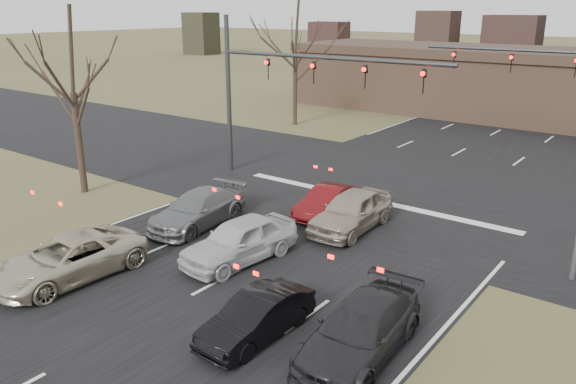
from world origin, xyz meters
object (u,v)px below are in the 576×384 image
object	(u,v)px
building	(556,86)
car_red_ahead	(327,202)
car_silver_ahead	(351,211)
car_charcoal_sedan	(360,330)
car_black_hatch	(257,317)
car_white_sedan	(240,240)
car_grey_ahead	(198,209)
mast_arm_near	(278,79)
car_silver_suv	(69,259)

from	to	relation	value
building	car_red_ahead	distance (m)	28.01
car_red_ahead	car_silver_ahead	world-z (taller)	car_silver_ahead
car_charcoal_sedan	car_black_hatch	bearing A→B (deg)	-162.93
car_white_sedan	car_black_hatch	size ratio (longest dim) A/B	1.23
car_white_sedan	car_grey_ahead	bearing A→B (deg)	164.22
building	mast_arm_near	xyz separation A→B (m)	(-7.23, -25.00, 2.41)
car_black_hatch	mast_arm_near	bearing A→B (deg)	126.68
car_red_ahead	car_charcoal_sedan	bearing A→B (deg)	-55.28
car_charcoal_sedan	building	bearing A→B (deg)	92.29
building	car_silver_ahead	distance (m)	28.62
car_silver_suv	car_grey_ahead	size ratio (longest dim) A/B	1.05
car_grey_ahead	car_red_ahead	world-z (taller)	car_grey_ahead
car_black_hatch	car_charcoal_sedan	distance (m)	2.73
car_silver_suv	car_white_sedan	bearing A→B (deg)	53.53
building	car_charcoal_sedan	world-z (taller)	building
car_white_sedan	building	bearing A→B (deg)	92.67
mast_arm_near	car_grey_ahead	world-z (taller)	mast_arm_near
car_silver_suv	car_charcoal_sedan	xyz separation A→B (m)	(9.56, 1.95, -0.01)
car_grey_ahead	car_silver_ahead	bearing A→B (deg)	26.96
building	car_charcoal_sedan	xyz separation A→B (m)	(3.56, -35.65, -1.99)
car_charcoal_sedan	car_red_ahead	bearing A→B (deg)	124.35
car_silver_suv	car_silver_ahead	size ratio (longest dim) A/B	1.09
car_silver_suv	car_red_ahead	bearing A→B (deg)	73.16
car_white_sedan	car_red_ahead	xyz separation A→B (m)	(0.00, 5.50, -0.14)
car_black_hatch	car_silver_ahead	distance (m)	8.29
mast_arm_near	car_red_ahead	distance (m)	7.09
car_black_hatch	car_silver_ahead	size ratio (longest dim) A/B	0.80
building	car_white_sedan	bearing A→B (deg)	-94.29
mast_arm_near	car_white_sedan	bearing A→B (deg)	-60.39
car_charcoal_sedan	car_silver_ahead	distance (m)	8.40
building	car_charcoal_sedan	distance (m)	35.88
mast_arm_near	car_red_ahead	size ratio (longest dim) A/B	3.24
car_charcoal_sedan	car_silver_ahead	world-z (taller)	car_silver_ahead
car_grey_ahead	car_red_ahead	xyz separation A→B (m)	(3.55, 4.01, -0.07)
car_silver_suv	car_silver_ahead	bearing A→B (deg)	63.52
car_red_ahead	car_silver_ahead	bearing A→B (deg)	-27.37
car_charcoal_sedan	car_silver_suv	bearing A→B (deg)	-171.90
mast_arm_near	car_grey_ahead	size ratio (longest dim) A/B	2.58
car_white_sedan	car_silver_ahead	world-z (taller)	car_silver_ahead
mast_arm_near	car_grey_ahead	distance (m)	8.21
car_red_ahead	car_white_sedan	bearing A→B (deg)	-93.04
car_grey_ahead	car_silver_ahead	distance (m)	6.11
building	car_red_ahead	xyz separation A→B (m)	(-2.50, -27.82, -2.05)
building	car_white_sedan	distance (m)	33.47
car_white_sedan	car_black_hatch	bearing A→B (deg)	-36.18
mast_arm_near	car_charcoal_sedan	size ratio (longest dim) A/B	2.62
building	car_silver_suv	bearing A→B (deg)	-99.07
car_red_ahead	car_grey_ahead	bearing A→B (deg)	-134.59
car_black_hatch	car_white_sedan	bearing A→B (deg)	138.19
building	car_grey_ahead	distance (m)	32.46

